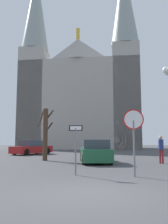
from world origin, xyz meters
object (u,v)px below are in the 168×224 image
(stop_sign, at_px, (134,128))
(parked_car_near_red, at_px, (32,148))
(bare_tree, at_px, (45,132))
(parked_car_far_green, at_px, (95,152))
(pedestrian_walking, at_px, (161,146))
(cathedral, at_px, (81,91))
(one_way_arrow_sign, at_px, (76,143))

(stop_sign, relative_size, parked_car_near_red, 0.58)
(bare_tree, height_order, parked_car_far_green, bare_tree)
(bare_tree, distance_m, pedestrian_walking, 8.10)
(parked_car_far_green, bearing_deg, parked_car_near_red, 123.67)
(cathedral, bearing_deg, one_way_arrow_sign, -90.33)
(cathedral, relative_size, parked_car_far_green, 7.61)
(bare_tree, relative_size, pedestrian_walking, 2.17)
(one_way_arrow_sign, bearing_deg, stop_sign, -10.03)
(one_way_arrow_sign, height_order, parked_car_far_green, one_way_arrow_sign)
(parked_car_far_green, bearing_deg, stop_sign, -78.29)
(parked_car_near_red, relative_size, pedestrian_walking, 2.72)
(parked_car_near_red, xyz_separation_m, pedestrian_walking, (10.14, -9.66, 0.40))
(one_way_arrow_sign, bearing_deg, parked_car_far_green, 78.31)
(cathedral, distance_m, one_way_arrow_sign, 31.94)
(stop_sign, relative_size, pedestrian_walking, 1.57)
(one_way_arrow_sign, relative_size, bare_tree, 0.55)
(parked_car_far_green, relative_size, pedestrian_walking, 2.46)
(cathedral, bearing_deg, parked_car_far_green, -87.76)
(cathedral, distance_m, stop_sign, 32.26)
(one_way_arrow_sign, bearing_deg, pedestrian_walking, 42.78)
(parked_car_near_red, xyz_separation_m, parked_car_far_green, (5.98, -8.97, 0.03))
(one_way_arrow_sign, relative_size, parked_car_far_green, 0.49)
(stop_sign, relative_size, one_way_arrow_sign, 1.31)
(cathedral, bearing_deg, bare_tree, -96.21)
(one_way_arrow_sign, height_order, bare_tree, bare_tree)
(stop_sign, xyz_separation_m, parked_car_far_green, (-1.25, 6.04, -1.25))
(parked_car_near_red, height_order, parked_car_far_green, parked_car_far_green)
(stop_sign, xyz_separation_m, bare_tree, (-4.80, 7.63, 0.08))
(bare_tree, height_order, parked_car_near_red, bare_tree)
(cathedral, xyz_separation_m, stop_sign, (2.24, -31.15, -8.09))
(bare_tree, bearing_deg, parked_car_far_green, -24.11)
(stop_sign, xyz_separation_m, pedestrian_walking, (2.91, 5.35, -0.89))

